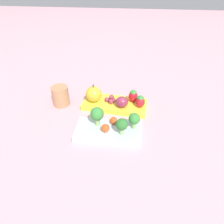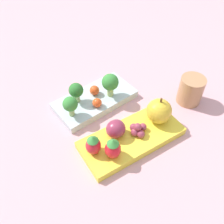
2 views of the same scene
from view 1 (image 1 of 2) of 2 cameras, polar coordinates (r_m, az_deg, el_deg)
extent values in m
plane|color=#C6939E|center=(0.68, -0.85, -1.90)|extent=(4.00, 4.00, 0.00)
cube|color=silver|center=(0.61, -1.03, -5.56)|extent=(0.20, 0.10, 0.02)
cube|color=yellow|center=(0.73, 0.86, 2.20)|extent=(0.24, 0.12, 0.02)
cylinder|color=#93B770|center=(0.59, 2.76, -5.42)|extent=(0.01, 0.01, 0.02)
sphere|color=#2D702D|center=(0.57, 2.83, -3.54)|extent=(0.04, 0.04, 0.04)
cylinder|color=#93B770|center=(0.61, 6.25, -3.73)|extent=(0.01, 0.01, 0.02)
sphere|color=#388438|center=(0.59, 6.41, -1.91)|extent=(0.03, 0.03, 0.03)
cylinder|color=#93B770|center=(0.62, -4.16, -2.71)|extent=(0.02, 0.02, 0.02)
sphere|color=#388438|center=(0.60, -4.29, -0.52)|extent=(0.04, 0.04, 0.04)
sphere|color=#DB4C1E|center=(0.59, -1.80, -4.62)|extent=(0.02, 0.02, 0.02)
sphere|color=#DB4C1E|center=(0.62, 0.48, -2.43)|extent=(0.02, 0.02, 0.02)
sphere|color=gold|center=(0.72, -5.22, 5.11)|extent=(0.06, 0.06, 0.06)
cylinder|color=brown|center=(0.70, -5.36, 7.34)|extent=(0.00, 0.00, 0.01)
ellipsoid|color=red|center=(0.72, 6.05, 4.45)|extent=(0.03, 0.03, 0.04)
cone|color=#388438|center=(0.71, 6.17, 6.06)|extent=(0.02, 0.02, 0.01)
ellipsoid|color=red|center=(0.70, 8.07, 2.87)|extent=(0.03, 0.03, 0.04)
cone|color=#388438|center=(0.68, 8.23, 4.45)|extent=(0.02, 0.02, 0.01)
ellipsoid|color=#892D47|center=(0.69, 2.84, 2.88)|extent=(0.04, 0.04, 0.04)
sphere|color=#93384C|center=(0.72, -1.44, 3.60)|extent=(0.02, 0.02, 0.02)
sphere|color=#93384C|center=(0.71, -0.63, 3.02)|extent=(0.02, 0.02, 0.02)
sphere|color=#93384C|center=(0.72, 0.42, 3.49)|extent=(0.02, 0.02, 0.02)
sphere|color=#93384C|center=(0.73, -0.41, 4.05)|extent=(0.02, 0.02, 0.02)
sphere|color=#93384C|center=(0.72, -0.52, 4.36)|extent=(0.02, 0.02, 0.02)
cylinder|color=tan|center=(0.75, -14.46, 4.46)|extent=(0.06, 0.06, 0.07)
camera|label=2|loc=(0.85, 23.67, 36.47)|focal=40.00mm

